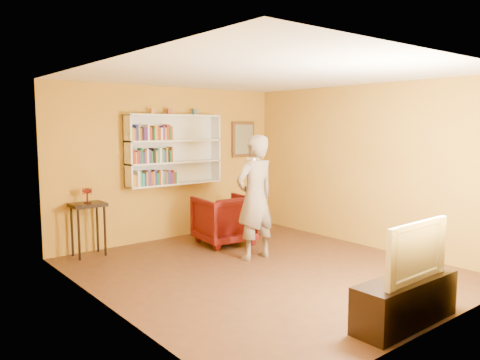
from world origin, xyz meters
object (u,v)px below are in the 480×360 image
(tv_cabinet, at_px, (405,301))
(television, at_px, (408,250))
(console_table, at_px, (88,212))
(person, at_px, (255,198))
(armchair, at_px, (224,220))
(bookshelf, at_px, (173,150))
(ruby_lustre, at_px, (87,192))

(tv_cabinet, bearing_deg, television, 0.00)
(console_table, height_order, person, person)
(armchair, relative_size, television, 0.88)
(bookshelf, relative_size, television, 1.73)
(person, bearing_deg, television, 82.01)
(armchair, relative_size, tv_cabinet, 0.68)
(tv_cabinet, bearing_deg, console_table, 109.10)
(bookshelf, xyz_separation_m, armchair, (0.48, -0.86, -1.18))
(console_table, relative_size, tv_cabinet, 0.62)
(armchair, xyz_separation_m, tv_cabinet, (-0.55, -3.80, -0.18))
(bookshelf, height_order, television, bookshelf)
(television, bearing_deg, ruby_lustre, 107.86)
(bookshelf, bearing_deg, person, -81.45)
(bookshelf, bearing_deg, armchair, -60.69)
(bookshelf, bearing_deg, console_table, -174.40)
(console_table, bearing_deg, ruby_lustre, 146.31)
(ruby_lustre, bearing_deg, television, -70.90)
(bookshelf, height_order, tv_cabinet, bookshelf)
(armchair, bearing_deg, person, 86.67)
(bookshelf, bearing_deg, ruby_lustre, -174.40)
(console_table, xyz_separation_m, television, (1.56, -4.50, 0.09))
(bookshelf, height_order, armchair, bookshelf)
(armchair, xyz_separation_m, television, (-0.55, -3.80, 0.36))
(bookshelf, xyz_separation_m, television, (-0.07, -4.66, -0.82))
(console_table, distance_m, tv_cabinet, 4.78)
(console_table, distance_m, armchair, 2.24)
(person, bearing_deg, ruby_lustre, -42.90)
(armchair, xyz_separation_m, person, (-0.20, -1.03, 0.53))
(ruby_lustre, relative_size, armchair, 0.26)
(bookshelf, height_order, person, bookshelf)
(person, xyz_separation_m, television, (-0.36, -2.76, -0.16))
(bookshelf, xyz_separation_m, person, (0.29, -1.90, -0.65))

